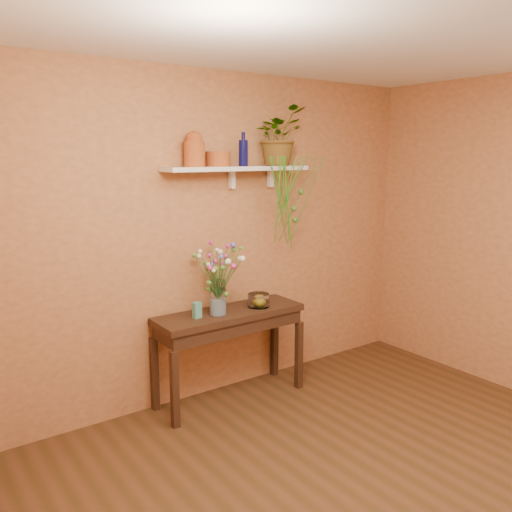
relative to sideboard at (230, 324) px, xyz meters
The scene contains 13 objects.
room 1.91m from the sideboard, 86.57° to the right, with size 4.04×4.04×2.70m.
sideboard is the anchor object (origin of this frame).
wall_shelf 1.27m from the sideboard, 30.43° to the left, with size 1.30×0.24×0.19m.
terracotta_jug 1.44m from the sideboard, 158.43° to the left, with size 0.17×0.17×0.27m.
terracotta_pot 1.35m from the sideboard, 100.11° to the left, with size 0.19×0.19×0.12m, color #BE5D21.
blue_bottle 1.41m from the sideboard, 22.03° to the left, with size 0.08×0.08×0.27m.
spider_plant 1.64m from the sideboard, 11.76° to the left, with size 0.45×0.39×0.50m, color #406F24.
plant_fronds 1.18m from the sideboard, ahead, with size 0.59×0.32×0.80m.
glass_vase 0.27m from the sideboard, 166.93° to the right, with size 0.13×0.13×0.28m.
bouquet 0.53m from the sideboard, 164.02° to the right, with size 0.37×0.41×0.45m.
glass_bowl 0.31m from the sideboard, ahead, with size 0.18×0.18×0.11m.
lemon 0.31m from the sideboard, ahead, with size 0.08×0.08×0.08m, color yellow.
carton 0.36m from the sideboard, behind, with size 0.06×0.05×0.13m, color teal.
Camera 1 is at (-2.36, -1.77, 2.03)m, focal length 37.17 mm.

